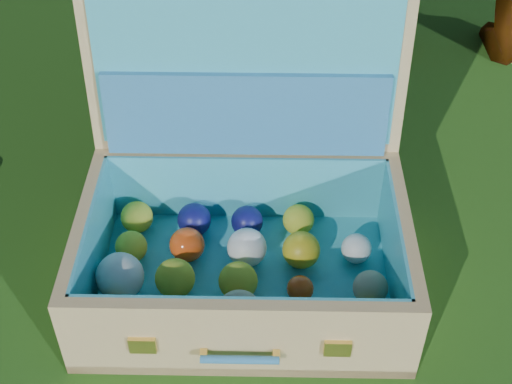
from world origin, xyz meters
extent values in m
plane|color=#215114|center=(0.00, 0.00, 0.00)|extent=(60.00, 60.00, 0.00)
cube|color=tan|center=(0.18, -0.18, 0.01)|extent=(0.77, 0.61, 0.02)
cube|color=tan|center=(0.24, -0.39, 0.10)|extent=(0.65, 0.20, 0.20)
cube|color=tan|center=(0.12, 0.02, 0.10)|extent=(0.65, 0.20, 0.20)
cube|color=tan|center=(-0.13, -0.27, 0.10)|extent=(0.13, 0.39, 0.20)
cube|color=tan|center=(0.49, -0.10, 0.10)|extent=(0.13, 0.39, 0.20)
cube|color=teal|center=(0.18, -0.18, 0.03)|extent=(0.70, 0.55, 0.01)
cube|color=teal|center=(0.23, -0.37, 0.11)|extent=(0.60, 0.17, 0.18)
cube|color=teal|center=(0.13, 0.01, 0.11)|extent=(0.60, 0.17, 0.18)
cube|color=teal|center=(-0.12, -0.26, 0.11)|extent=(0.11, 0.39, 0.18)
cube|color=teal|center=(0.48, -0.10, 0.11)|extent=(0.11, 0.39, 0.18)
cube|color=tan|center=(0.11, 0.08, 0.42)|extent=(0.67, 0.26, 0.45)
cube|color=teal|center=(0.12, 0.05, 0.42)|extent=(0.61, 0.21, 0.40)
cube|color=teal|center=(0.12, 0.03, 0.30)|extent=(0.59, 0.20, 0.19)
cube|color=#F2C659|center=(0.07, -0.45, 0.10)|extent=(0.05, 0.02, 0.04)
cube|color=#F2C659|center=(0.41, -0.35, 0.10)|extent=(0.05, 0.02, 0.04)
cylinder|color=teal|center=(0.24, -0.42, 0.08)|extent=(0.14, 0.05, 0.02)
cube|color=#F2C659|center=(0.18, -0.43, 0.08)|extent=(0.02, 0.02, 0.01)
cube|color=#F2C659|center=(0.31, -0.39, 0.08)|extent=(0.02, 0.02, 0.01)
sphere|color=gold|center=(-0.03, -0.38, 0.07)|extent=(0.07, 0.07, 0.07)
sphere|color=#ED4913|center=(0.10, -0.36, 0.06)|extent=(0.07, 0.07, 0.07)
sphere|color=#C6B08C|center=(0.21, -0.31, 0.08)|extent=(0.09, 0.09, 0.09)
sphere|color=#B3300E|center=(0.35, -0.27, 0.06)|extent=(0.05, 0.05, 0.05)
sphere|color=gold|center=(0.45, -0.25, 0.07)|extent=(0.08, 0.08, 0.08)
sphere|color=silver|center=(-0.05, -0.29, 0.08)|extent=(0.10, 0.10, 0.10)
sphere|color=gold|center=(0.05, -0.26, 0.07)|extent=(0.08, 0.08, 0.08)
sphere|color=gold|center=(0.18, -0.23, 0.07)|extent=(0.08, 0.08, 0.08)
sphere|color=#ED4913|center=(0.31, -0.20, 0.06)|extent=(0.06, 0.06, 0.06)
sphere|color=#C6B08C|center=(0.44, -0.16, 0.07)|extent=(0.07, 0.07, 0.07)
sphere|color=gold|center=(-0.07, -0.19, 0.07)|extent=(0.07, 0.07, 0.07)
sphere|color=#ED4913|center=(0.04, -0.16, 0.07)|extent=(0.08, 0.08, 0.08)
sphere|color=silver|center=(0.17, -0.13, 0.07)|extent=(0.09, 0.09, 0.09)
sphere|color=gold|center=(0.28, -0.11, 0.07)|extent=(0.08, 0.08, 0.08)
sphere|color=silver|center=(0.40, -0.06, 0.06)|extent=(0.07, 0.07, 0.07)
sphere|color=gold|center=(-0.10, -0.11, 0.07)|extent=(0.07, 0.07, 0.07)
sphere|color=#0F114F|center=(0.03, -0.08, 0.07)|extent=(0.08, 0.08, 0.08)
sphere|color=#0F114F|center=(0.15, -0.05, 0.07)|extent=(0.07, 0.07, 0.07)
sphere|color=gold|center=(0.26, -0.01, 0.07)|extent=(0.07, 0.07, 0.07)
camera|label=1|loc=(0.49, -1.14, 1.18)|focal=50.00mm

